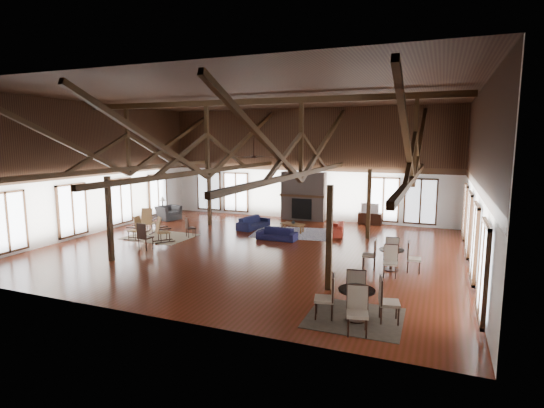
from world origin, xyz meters
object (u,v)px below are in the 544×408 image
at_px(sofa_navy_front, 277,234).
at_px(sofa_navy_left, 253,222).
at_px(armchair, 169,213).
at_px(tv_console, 370,219).
at_px(cafe_table_near, 356,299).
at_px(sofa_orange, 336,229).
at_px(coffee_table, 293,225).
at_px(cafe_table_far, 391,256).

height_order(sofa_navy_front, sofa_navy_left, sofa_navy_left).
distance_m(armchair, tv_console, 10.81).
bearing_deg(armchair, tv_console, -57.43).
xyz_separation_m(sofa_navy_front, armchair, (-7.24, 2.26, 0.12)).
xyz_separation_m(sofa_navy_front, cafe_table_near, (4.78, -7.07, 0.28)).
distance_m(sofa_navy_left, sofa_orange, 4.08).
distance_m(sofa_navy_front, sofa_orange, 2.96).
xyz_separation_m(coffee_table, armchair, (-7.38, 0.57, 0.00)).
xyz_separation_m(armchair, cafe_table_near, (12.02, -9.33, 0.16)).
relative_size(sofa_orange, coffee_table, 1.42).
bearing_deg(sofa_navy_left, sofa_orange, -77.13).
xyz_separation_m(sofa_navy_left, coffee_table, (2.10, -0.19, 0.08)).
height_order(sofa_navy_left, tv_console, tv_console).
bearing_deg(armchair, sofa_navy_front, -89.52).
xyz_separation_m(coffee_table, tv_console, (3.08, 3.33, -0.07)).
distance_m(sofa_orange, cafe_table_far, 5.62).
relative_size(sofa_navy_left, tv_console, 1.65).
bearing_deg(sofa_navy_front, sofa_orange, 45.07).
bearing_deg(sofa_orange, armchair, -101.07).
bearing_deg(sofa_navy_front, cafe_table_far, -27.03).
height_order(sofa_orange, coffee_table, sofa_orange).
bearing_deg(cafe_table_near, sofa_navy_front, 124.07).
relative_size(armchair, cafe_table_near, 0.55).
distance_m(coffee_table, tv_console, 4.53).
bearing_deg(cafe_table_far, sofa_orange, 122.30).
relative_size(armchair, cafe_table_far, 0.59).
relative_size(sofa_navy_front, cafe_table_near, 0.83).
xyz_separation_m(sofa_navy_left, tv_console, (5.18, 3.14, 0.01)).
height_order(coffee_table, cafe_table_far, cafe_table_far).
distance_m(sofa_navy_front, armchair, 7.58).
height_order(cafe_table_near, tv_console, cafe_table_near).
height_order(armchair, tv_console, armchair).
height_order(sofa_navy_front, sofa_orange, sofa_orange).
bearing_deg(armchair, coffee_table, -76.66).
relative_size(coffee_table, cafe_table_near, 0.58).
bearing_deg(cafe_table_far, sofa_navy_front, 152.44).
bearing_deg(sofa_navy_left, cafe_table_far, -112.70).
bearing_deg(tv_console, sofa_navy_left, -148.76).
bearing_deg(sofa_orange, tv_console, 149.45).
relative_size(sofa_orange, tv_console, 1.48).
distance_m(sofa_navy_left, armchair, 5.29).
relative_size(sofa_navy_left, armchair, 1.71).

